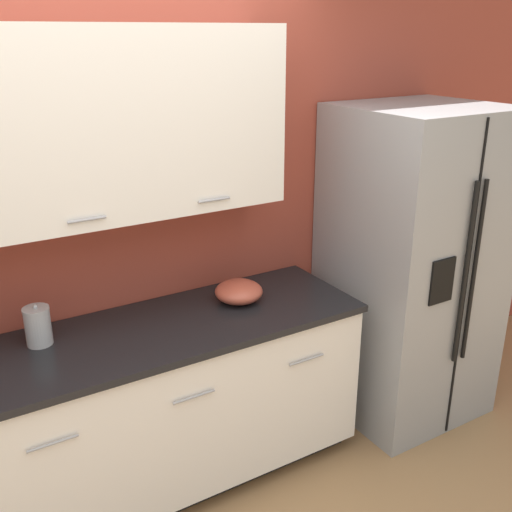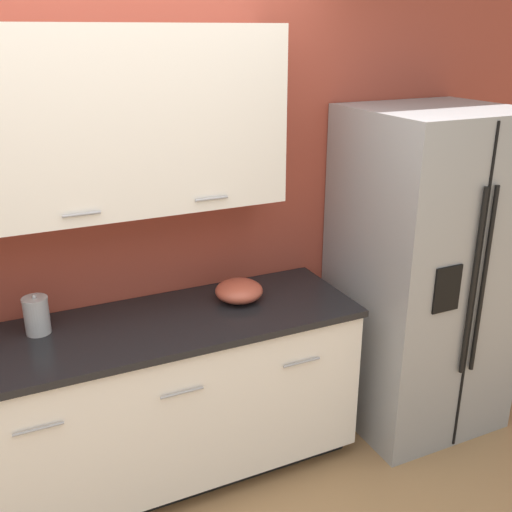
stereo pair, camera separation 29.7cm
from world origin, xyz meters
name	(u,v)px [view 1 (the left image)]	position (x,y,z in m)	size (l,w,h in m)	color
wall_back	(84,205)	(-0.03, 1.25, 1.45)	(10.00, 0.39, 2.60)	#993D2D
counter_unit	(108,424)	(-0.11, 0.96, 0.46)	(2.57, 0.64, 0.90)	black
refrigerator	(411,266)	(1.72, 0.87, 0.92)	(0.84, 0.82, 1.83)	gray
steel_canister	(38,326)	(-0.33, 1.08, 0.99)	(0.12, 0.12, 0.19)	#A3A3A5
mixing_bowl	(239,292)	(0.64, 1.00, 0.95)	(0.24, 0.24, 0.11)	#B24C38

